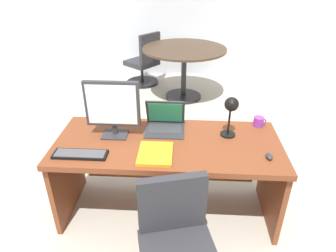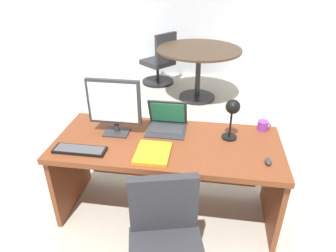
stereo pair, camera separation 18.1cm
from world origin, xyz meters
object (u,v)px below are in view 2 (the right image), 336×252
(laptop, at_px, (167,120))
(coffee_mug, at_px, (263,126))
(desk_lamp, at_px, (232,112))
(book, at_px, (153,153))
(meeting_table, at_px, (199,61))
(keyboard, at_px, (80,150))
(desk, at_px, (168,158))
(monitor, at_px, (114,104))
(meeting_chair_near, at_px, (160,64))
(mouse, at_px, (268,161))

(laptop, distance_m, coffee_mug, 0.80)
(desk_lamp, height_order, book, desk_lamp)
(meeting_table, bearing_deg, keyboard, -104.61)
(desk, height_order, monitor, monitor)
(book, xyz_separation_m, coffee_mug, (0.83, 0.49, 0.03))
(desk_lamp, bearing_deg, meeting_table, 99.09)
(meeting_chair_near, bearing_deg, desk_lamp, -69.97)
(desk, xyz_separation_m, keyboard, (-0.62, -0.27, 0.20))
(desk_lamp, bearing_deg, keyboard, -163.10)
(desk, xyz_separation_m, monitor, (-0.43, 0.03, 0.45))
(desk, bearing_deg, meeting_chair_near, 101.23)
(coffee_mug, height_order, meeting_chair_near, meeting_chair_near)
(monitor, height_order, keyboard, monitor)
(keyboard, height_order, meeting_chair_near, meeting_chair_near)
(desk, xyz_separation_m, desk_lamp, (0.48, 0.06, 0.43))
(keyboard, distance_m, desk_lamp, 1.17)
(laptop, height_order, mouse, laptop)
(monitor, height_order, laptop, monitor)
(desk_lamp, relative_size, coffee_mug, 3.15)
(desk_lamp, distance_m, coffee_mug, 0.40)
(desk_lamp, xyz_separation_m, book, (-0.56, -0.29, -0.23))
(monitor, height_order, book, monitor)
(monitor, relative_size, meeting_table, 0.37)
(laptop, bearing_deg, keyboard, -142.73)
(keyboard, relative_size, desk_lamp, 1.14)
(coffee_mug, bearing_deg, meeting_table, 106.70)
(laptop, relative_size, meeting_chair_near, 0.35)
(monitor, distance_m, keyboard, 0.43)
(meeting_chair_near, bearing_deg, monitor, -86.76)
(coffee_mug, bearing_deg, book, -149.53)
(monitor, height_order, mouse, monitor)
(monitor, distance_m, mouse, 1.22)
(monitor, height_order, meeting_table, monitor)
(keyboard, height_order, desk_lamp, desk_lamp)
(keyboard, distance_m, coffee_mug, 1.48)
(monitor, distance_m, desk_lamp, 0.91)
(meeting_table, bearing_deg, book, -93.63)
(monitor, relative_size, coffee_mug, 4.22)
(meeting_table, bearing_deg, monitor, -102.10)
(monitor, xyz_separation_m, keyboard, (-0.19, -0.30, -0.25))
(desk_lamp, relative_size, book, 1.15)
(mouse, xyz_separation_m, coffee_mug, (0.02, 0.48, 0.02))
(laptop, height_order, meeting_table, laptop)
(desk, height_order, desk_lamp, desk_lamp)
(desk, distance_m, laptop, 0.32)
(meeting_chair_near, bearing_deg, desk, -78.77)
(desk, xyz_separation_m, book, (-0.08, -0.23, 0.20))
(monitor, distance_m, laptop, 0.46)
(desk, height_order, mouse, mouse)
(laptop, bearing_deg, monitor, -159.67)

